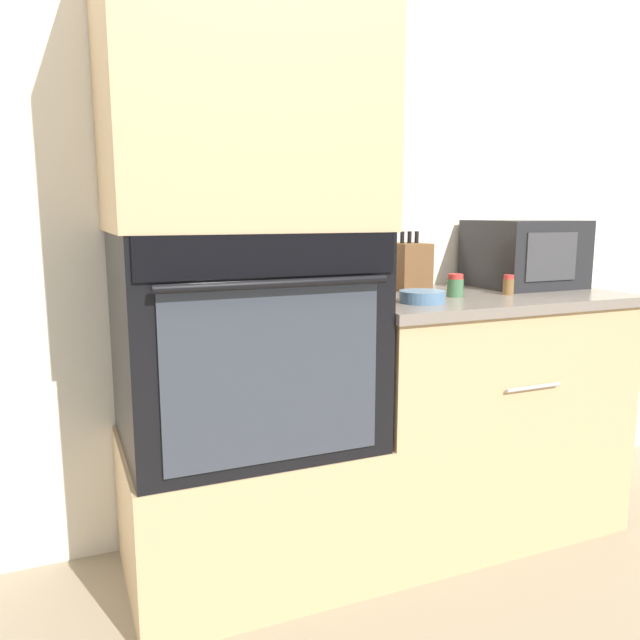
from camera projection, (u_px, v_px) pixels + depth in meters
name	position (u px, v px, depth m)	size (l,w,h in m)	color
ground_plane	(394.00, 593.00, 1.98)	(12.00, 12.00, 0.00)	gray
wall_back	(317.00, 196.00, 2.34)	(8.00, 0.05, 2.50)	silver
oven_cabinet_base	(247.00, 506.00, 2.06)	(0.78, 0.60, 0.47)	tan
wall_oven	(244.00, 338.00, 1.96)	(0.75, 0.64, 0.67)	black
oven_cabinet_upper	(238.00, 77.00, 1.83)	(0.78, 0.60, 0.90)	tan
counter_unit	(473.00, 410.00, 2.37)	(1.04, 0.63, 0.90)	tan
microwave	(524.00, 254.00, 2.48)	(0.38, 0.35, 0.26)	#232326
knife_block	(409.00, 266.00, 2.39)	(0.13, 0.15, 0.22)	brown
bowl	(422.00, 297.00, 2.05)	(0.15, 0.15, 0.04)	#517599
condiment_jar_near	(508.00, 285.00, 2.25)	(0.04, 0.04, 0.07)	brown
condiment_jar_mid	(455.00, 286.00, 2.20)	(0.06, 0.06, 0.08)	#427047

